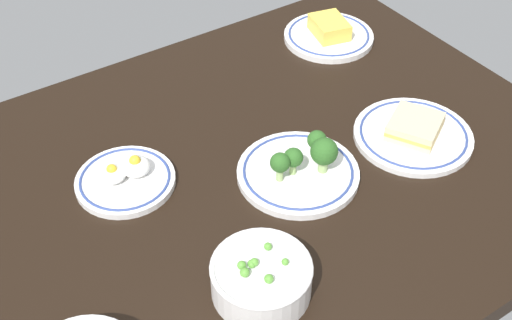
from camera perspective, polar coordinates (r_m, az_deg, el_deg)
The scene contains 6 objects.
dining_table at distance 120.41cm, azimuth 0.00°, elevation -1.41°, with size 116.39×88.46×4.00cm, color black.
bowl_peas at distance 98.72cm, azimuth 0.45°, elevation -9.94°, with size 14.97×14.97×6.81cm.
plate_eggs at distance 117.71cm, azimuth -11.01°, elevation -1.50°, with size 17.26×17.26×4.88cm.
plate_broccoli at distance 116.61cm, azimuth 3.83°, elevation -0.68°, with size 21.42×21.42×8.12cm.
plate_sandwich at distance 127.87cm, azimuth 13.22°, elevation 2.25°, with size 22.07×22.07×4.32cm.
plate_cheese at distance 153.23cm, azimuth 6.20°, elevation 10.58°, with size 19.96×19.96×4.93cm.
Camera 1 is at (-48.27, -72.74, 84.93)cm, focal length 47.13 mm.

